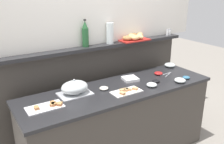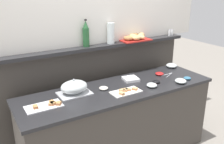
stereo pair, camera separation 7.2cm
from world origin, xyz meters
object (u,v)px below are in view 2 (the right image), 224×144
condiment_bowl_red (159,74)px  wine_bottle_green (86,34)px  napkin_stack (131,79)px  bread_basket (135,37)px  serving_cloche (74,87)px  glass_bowl_large (181,81)px  sandwich_platter_front (46,106)px  condiment_bowl_cream (104,88)px  salt_shaker (170,33)px  condiment_bowl_teal (187,78)px  sandwich_platter_side (126,91)px  condiment_bowl_dark (156,82)px  glass_bowl_small (152,85)px  glass_bowl_medium (171,66)px  water_carafe (111,33)px  pepper_shaker (172,32)px  serving_tongs (168,75)px

condiment_bowl_red → wine_bottle_green: bearing=156.0°
napkin_stack → bread_basket: 0.60m
serving_cloche → glass_bowl_large: serving_cloche is taller
sandwich_platter_front → wine_bottle_green: wine_bottle_green is taller
condiment_bowl_cream → bread_basket: (0.70, 0.40, 0.42)m
glass_bowl_large → salt_shaker: (0.43, 0.68, 0.42)m
sandwich_platter_front → condiment_bowl_teal: (1.69, -0.18, 0.00)m
napkin_stack → glass_bowl_large: bearing=-39.8°
sandwich_platter_side → serving_cloche: 0.55m
condiment_bowl_dark → glass_bowl_large: bearing=-32.3°
bread_basket → condiment_bowl_dark: bearing=-97.3°
condiment_bowl_dark → condiment_bowl_cream: size_ratio=0.89×
glass_bowl_small → wine_bottle_green: wine_bottle_green is taller
sandwich_platter_front → condiment_bowl_teal: bearing=-6.1°
glass_bowl_medium → water_carafe: size_ratio=0.58×
sandwich_platter_side → condiment_bowl_dark: 0.46m
condiment_bowl_red → pepper_shaker: size_ratio=1.22×
sandwich_platter_side → serving_tongs: 0.77m
wine_bottle_green → bread_basket: wine_bottle_green is taller
sandwich_platter_side → condiment_bowl_teal: sandwich_platter_side is taller
condiment_bowl_cream → salt_shaker: salt_shaker is taller
napkin_stack → water_carafe: (-0.09, 0.31, 0.51)m
napkin_stack → salt_shaker: salt_shaker is taller
serving_tongs → condiment_bowl_red: bearing=148.2°
glass_bowl_medium → serving_tongs: (-0.25, -0.21, -0.02)m
condiment_bowl_teal → water_carafe: bearing=137.6°
condiment_bowl_cream → salt_shaker: (1.29, 0.39, 0.43)m
sandwich_platter_front → serving_tongs: 1.59m
glass_bowl_large → bread_basket: bearing=103.5°
serving_tongs → napkin_stack: (-0.51, 0.10, 0.01)m
serving_cloche → condiment_bowl_teal: serving_cloche is taller
condiment_bowl_red → bread_basket: size_ratio=0.25×
condiment_bowl_cream → glass_bowl_medium: bearing=8.8°
condiment_bowl_teal → condiment_bowl_red: (-0.19, 0.29, 0.00)m
glass_bowl_large → wine_bottle_green: size_ratio=0.42×
napkin_stack → pepper_shaker: bearing=18.6°
condiment_bowl_red → salt_shaker: salt_shaker is taller
glass_bowl_large → condiment_bowl_dark: size_ratio=1.51×
glass_bowl_large → glass_bowl_medium: size_ratio=0.90×
condiment_bowl_dark → bread_basket: size_ratio=0.21×
glass_bowl_small → condiment_bowl_cream: 0.54m
sandwich_platter_side → water_carafe: 0.79m
sandwich_platter_front → glass_bowl_small: bearing=-7.2°
serving_tongs → wine_bottle_green: size_ratio=0.59×
napkin_stack → pepper_shaker: size_ratio=1.95×
sandwich_platter_side → glass_bowl_large: glass_bowl_large is taller
pepper_shaker → glass_bowl_small: bearing=-144.1°
glass_bowl_large → sandwich_platter_front: bearing=171.6°
wine_bottle_green → salt_shaker: wine_bottle_green is taller
serving_tongs → wine_bottle_green: bearing=155.2°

